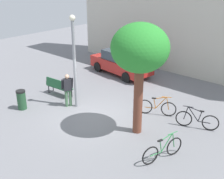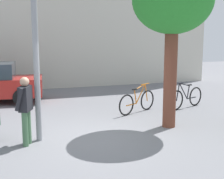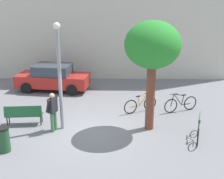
{
  "view_description": "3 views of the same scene",
  "coord_description": "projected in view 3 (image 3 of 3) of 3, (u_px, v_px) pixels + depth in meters",
  "views": [
    {
      "loc": [
        8.57,
        -8.33,
        6.33
      ],
      "look_at": [
        0.21,
        1.05,
        1.08
      ],
      "focal_mm": 46.52,
      "sensor_mm": 36.0,
      "label": 1
    },
    {
      "loc": [
        -2.07,
        -7.78,
        2.7
      ],
      "look_at": [
        0.82,
        1.02,
        1.05
      ],
      "focal_mm": 51.37,
      "sensor_mm": 36.0,
      "label": 2
    },
    {
      "loc": [
        0.95,
        -10.97,
        5.5
      ],
      "look_at": [
        0.71,
        1.24,
        1.42
      ],
      "focal_mm": 46.21,
      "sensor_mm": 36.0,
      "label": 3
    }
  ],
  "objects": [
    {
      "name": "ground_plane",
      "position": [
        95.0,
        131.0,
        12.16
      ],
      "size": [
        36.0,
        36.0,
        0.0
      ],
      "primitive_type": "plane",
      "color": "slate"
    },
    {
      "name": "building_facade",
      "position": [
        103.0,
        4.0,
        18.97
      ],
      "size": [
        16.86,
        2.0,
        9.68
      ],
      "primitive_type": "cube",
      "color": "beige",
      "rests_on": "ground_plane"
    },
    {
      "name": "lamppost",
      "position": [
        59.0,
        71.0,
        11.59
      ],
      "size": [
        0.28,
        0.28,
        4.46
      ],
      "color": "gray",
      "rests_on": "ground_plane"
    },
    {
      "name": "person_by_lamppost",
      "position": [
        53.0,
        109.0,
        11.86
      ],
      "size": [
        0.45,
        0.63,
        1.67
      ],
      "color": "#47704C",
      "rests_on": "ground_plane"
    },
    {
      "name": "park_bench",
      "position": [
        24.0,
        113.0,
        12.51
      ],
      "size": [
        1.64,
        0.62,
        0.92
      ],
      "color": "#236038",
      "rests_on": "ground_plane"
    },
    {
      "name": "plaza_tree",
      "position": [
        153.0,
        47.0,
        11.26
      ],
      "size": [
        2.23,
        2.23,
        4.55
      ],
      "color": "brown",
      "rests_on": "ground_plane"
    },
    {
      "name": "bicycle_orange",
      "position": [
        141.0,
        104.0,
        13.98
      ],
      "size": [
        1.63,
        0.87,
        0.97
      ],
      "color": "black",
      "rests_on": "ground_plane"
    },
    {
      "name": "bicycle_green",
      "position": [
        198.0,
        130.0,
        11.34
      ],
      "size": [
        0.57,
        1.75,
        0.97
      ],
      "color": "black",
      "rests_on": "ground_plane"
    },
    {
      "name": "bicycle_black",
      "position": [
        180.0,
        104.0,
        14.04
      ],
      "size": [
        1.7,
        0.7,
        0.97
      ],
      "color": "black",
      "rests_on": "ground_plane"
    },
    {
      "name": "parked_car_red",
      "position": [
        53.0,
        77.0,
        17.07
      ],
      "size": [
        4.37,
        2.19,
        1.55
      ],
      "color": "#AD231E",
      "rests_on": "ground_plane"
    },
    {
      "name": "trash_bin",
      "position": [
        4.0,
        139.0,
        10.41
      ],
      "size": [
        0.45,
        0.45,
        0.96
      ],
      "color": "#234C2D",
      "rests_on": "ground_plane"
    }
  ]
}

